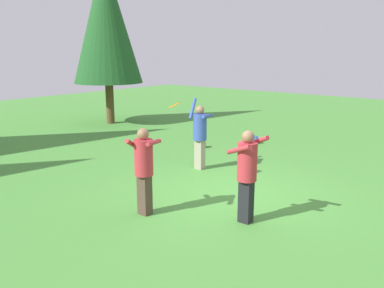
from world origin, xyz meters
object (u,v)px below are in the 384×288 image
frisbee (174,105)px  ball_red (202,144)px  tree_right (106,21)px  person_thrower (200,132)px  ball_blue (254,139)px  person_bystander (247,169)px  person_catcher (144,164)px

frisbee → ball_red: size_ratio=1.33×
tree_right → person_thrower: bearing=-112.3°
ball_red → ball_blue: bearing=-33.0°
frisbee → person_thrower: bearing=14.6°
ball_blue → tree_right: 7.72m
person_bystander → ball_blue: bearing=-43.8°
person_thrower → ball_blue: (3.36, 0.36, -0.83)m
frisbee → tree_right: 8.74m
frisbee → person_bystander: bearing=-107.2°
frisbee → tree_right: (4.20, 7.31, 2.29)m
ball_blue → tree_right: bearing=94.4°
ball_blue → ball_red: bearing=147.0°
person_catcher → ball_red: (4.77, 2.35, -0.83)m
person_catcher → ball_blue: (6.30, 1.36, -0.82)m
person_thrower → frisbee: 1.63m
ball_red → tree_right: size_ratio=0.04×
person_catcher → person_bystander: size_ratio=0.98×
frisbee → ball_blue: bearing=8.6°
person_bystander → ball_red: 5.64m
person_thrower → frisbee: (-1.35, -0.35, 0.84)m
person_thrower → tree_right: 8.15m
person_catcher → ball_blue: 6.49m
ball_red → person_catcher: bearing=-153.7°
person_bystander → person_thrower: bearing=-20.8°
ball_red → tree_right: bearing=79.8°
person_catcher → person_bystander: (0.88, -1.63, 0.02)m
ball_blue → frisbee: bearing=-171.4°
person_bystander → tree_right: bearing=-9.9°
ball_red → person_thrower: bearing=-143.7°
person_bystander → tree_right: 11.22m
person_catcher → person_thrower: bearing=-3.5°
person_bystander → ball_red: size_ratio=6.24×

